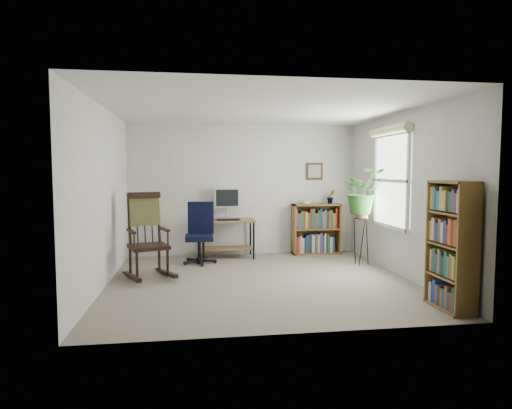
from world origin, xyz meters
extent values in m
cube|color=gray|center=(0.00, 0.00, 0.00)|extent=(4.20, 4.00, 0.00)
cube|color=silver|center=(0.00, 0.00, 2.40)|extent=(4.20, 4.00, 0.00)
cube|color=silver|center=(0.00, 2.00, 1.20)|extent=(4.20, 0.00, 2.40)
cube|color=silver|center=(0.00, -2.00, 1.20)|extent=(4.20, 0.00, 2.40)
cube|color=silver|center=(-2.10, 0.00, 1.20)|extent=(0.00, 4.00, 2.40)
cube|color=silver|center=(2.10, 0.00, 1.20)|extent=(0.00, 4.00, 2.40)
cube|color=black|center=(-0.33, 1.58, 0.70)|extent=(0.40, 0.15, 0.02)
imported|color=#296423|center=(1.80, 0.77, 1.58)|extent=(1.69, 1.88, 1.47)
imported|color=#296423|center=(1.62, 1.83, 0.99)|extent=(0.13, 0.24, 0.11)
camera|label=1|loc=(-0.89, -5.87, 1.54)|focal=30.00mm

